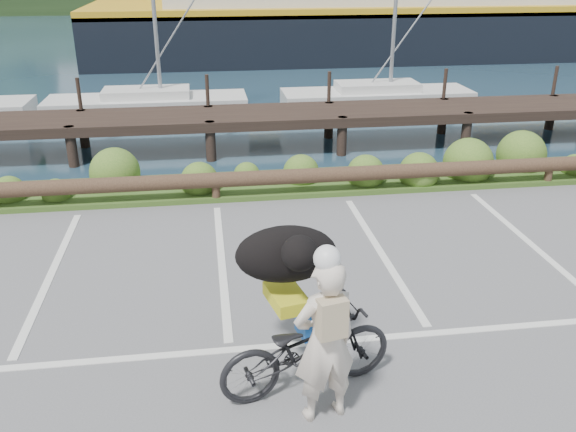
% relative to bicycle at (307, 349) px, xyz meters
% --- Properties ---
extents(ground, '(72.00, 72.00, 0.00)m').
position_rel_bicycle_xyz_m(ground, '(-0.82, 1.22, -0.52)').
color(ground, '#58585A').
extents(vegetation_strip, '(34.00, 1.60, 0.10)m').
position_rel_bicycle_xyz_m(vegetation_strip, '(-0.82, 6.52, -0.47)').
color(vegetation_strip, '#3D5B21').
rests_on(vegetation_strip, ground).
extents(log_rail, '(32.00, 0.30, 0.60)m').
position_rel_bicycle_xyz_m(log_rail, '(-0.82, 5.82, -0.52)').
color(log_rail, '#443021').
rests_on(log_rail, ground).
extents(bicycle, '(2.09, 1.12, 1.04)m').
position_rel_bicycle_xyz_m(bicycle, '(0.00, 0.00, 0.00)').
color(bicycle, black).
rests_on(bicycle, ground).
extents(cyclist, '(0.75, 0.58, 1.83)m').
position_rel_bicycle_xyz_m(cyclist, '(0.10, -0.45, 0.39)').
color(cyclist, beige).
rests_on(cyclist, ground).
extents(dog, '(0.81, 1.26, 0.67)m').
position_rel_bicycle_xyz_m(dog, '(-0.14, 0.62, 0.86)').
color(dog, black).
rests_on(dog, bicycle).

